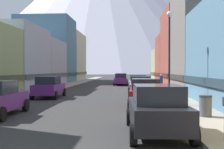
# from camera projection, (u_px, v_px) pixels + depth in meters

# --- Properties ---
(sidewalk_left) EXTENTS (2.50, 100.00, 0.15)m
(sidewalk_left) POSITION_uv_depth(u_px,v_px,m) (63.00, 86.00, 39.72)
(sidewalk_left) COLOR gray
(sidewalk_left) RESTS_ON ground
(sidewalk_right) EXTENTS (2.50, 100.00, 0.15)m
(sidewalk_right) POSITION_uv_depth(u_px,v_px,m) (154.00, 86.00, 38.99)
(sidewalk_right) COLOR gray
(sidewalk_right) RESTS_ON ground
(storefront_left_2) EXTENTS (7.56, 9.85, 7.36)m
(storefront_left_2) POSITION_uv_depth(u_px,v_px,m) (9.00, 59.00, 33.54)
(storefront_left_2) COLOR #99A5B2
(storefront_left_2) RESTS_ON ground
(storefront_left_3) EXTENTS (9.31, 9.45, 6.78)m
(storefront_left_3) POSITION_uv_depth(u_px,v_px,m) (30.00, 64.00, 43.34)
(storefront_left_3) COLOR #99A5B2
(storefront_left_3) RESTS_ON ground
(storefront_left_4) EXTENTS (9.70, 8.67, 11.70)m
(storefront_left_4) POSITION_uv_depth(u_px,v_px,m) (46.00, 51.00, 52.39)
(storefront_left_4) COLOR slate
(storefront_left_4) RESTS_ON ground
(storefront_left_5) EXTENTS (6.36, 12.70, 10.30)m
(storefront_left_5) POSITION_uv_depth(u_px,v_px,m) (68.00, 58.00, 63.34)
(storefront_left_5) COLOR beige
(storefront_left_5) RESTS_ON ground
(storefront_right_3) EXTENTS (9.23, 9.81, 10.25)m
(storefront_right_3) POSITION_uv_depth(u_px,v_px,m) (198.00, 50.00, 38.46)
(storefront_right_3) COLOR brown
(storefront_right_3) RESTS_ON ground
(storefront_right_4) EXTENTS (9.20, 8.07, 7.98)m
(storefront_right_4) POSITION_uv_depth(u_px,v_px,m) (184.00, 61.00, 47.67)
(storefront_right_4) COLOR brown
(storefront_right_4) RESTS_ON ground
(storefront_right_5) EXTENTS (8.92, 8.86, 6.20)m
(storefront_right_5) POSITION_uv_depth(u_px,v_px,m) (175.00, 66.00, 56.41)
(storefront_right_5) COLOR #8C9966
(storefront_right_5) RESTS_ON ground
(car_left_2) EXTENTS (2.15, 4.44, 1.78)m
(car_left_2) POSITION_uv_depth(u_px,v_px,m) (49.00, 87.00, 23.82)
(car_left_2) COLOR #591E72
(car_left_2) RESTS_ON ground
(car_right_0) EXTENTS (2.20, 4.46, 1.78)m
(car_right_0) POSITION_uv_depth(u_px,v_px,m) (157.00, 109.00, 10.29)
(car_right_0) COLOR black
(car_right_0) RESTS_ON ground
(car_right_1) EXTENTS (2.16, 4.44, 1.78)m
(car_right_1) POSITION_uv_depth(u_px,v_px,m) (145.00, 93.00, 17.58)
(car_right_1) COLOR #9E1111
(car_right_1) RESTS_ON ground
(car_right_2) EXTENTS (2.10, 4.42, 1.78)m
(car_right_2) POSITION_uv_depth(u_px,v_px,m) (140.00, 86.00, 24.92)
(car_right_2) COLOR slate
(car_right_2) RESTS_ON ground
(car_right_3) EXTENTS (2.19, 4.46, 1.78)m
(car_right_3) POSITION_uv_depth(u_px,v_px,m) (138.00, 83.00, 31.66)
(car_right_3) COLOR silver
(car_right_3) RESTS_ON ground
(car_driving_0) EXTENTS (2.06, 4.40, 1.78)m
(car_driving_0) POSITION_uv_depth(u_px,v_px,m) (122.00, 79.00, 46.69)
(car_driving_0) COLOR slate
(car_driving_0) RESTS_ON ground
(car_driving_1) EXTENTS (2.06, 4.40, 1.78)m
(car_driving_1) POSITION_uv_depth(u_px,v_px,m) (121.00, 79.00, 42.95)
(car_driving_1) COLOR #591E72
(car_driving_1) RESTS_ON ground
(trash_bin_right) EXTENTS (0.59, 0.59, 0.98)m
(trash_bin_right) POSITION_uv_depth(u_px,v_px,m) (206.00, 106.00, 13.34)
(trash_bin_right) COLOR #4C5156
(trash_bin_right) RESTS_ON sidewalk_right
(pedestrian_0) EXTENTS (0.36, 0.36, 1.75)m
(pedestrian_0) POSITION_uv_depth(u_px,v_px,m) (161.00, 82.00, 30.87)
(pedestrian_0) COLOR navy
(pedestrian_0) RESTS_ON sidewalk_right
(streetlamp_right) EXTENTS (0.36, 0.36, 5.86)m
(streetlamp_right) POSITION_uv_depth(u_px,v_px,m) (169.00, 43.00, 18.17)
(streetlamp_right) COLOR black
(streetlamp_right) RESTS_ON sidewalk_right
(mountain_backdrop) EXTENTS (237.75, 237.75, 119.31)m
(mountain_backdrop) POSITION_uv_depth(u_px,v_px,m) (100.00, 7.00, 264.39)
(mountain_backdrop) COLOR silver
(mountain_backdrop) RESTS_ON ground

